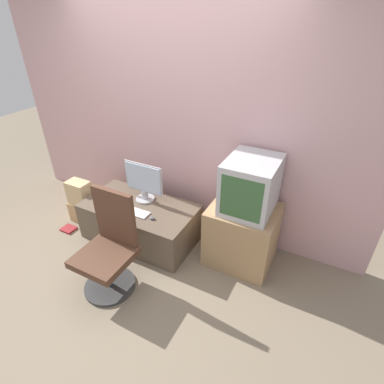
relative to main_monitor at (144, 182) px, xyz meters
The scene contains 12 objects.
ground_plane 1.14m from the main_monitor, 80.47° to the right, with size 12.00×12.00×0.00m, color #7F705B.
wall_back 0.77m from the main_monitor, 70.29° to the left, with size 4.40×0.05×2.60m.
desk 0.47m from the main_monitor, 88.07° to the right, with size 1.27×0.67×0.44m.
side_stand 1.20m from the main_monitor, ahead, with size 0.66×0.57×0.65m.
main_monitor is the anchor object (origin of this frame).
keyboard 0.35m from the main_monitor, 82.14° to the right, with size 0.35×0.13×0.01m.
mouse 0.45m from the main_monitor, 44.61° to the right, with size 0.06×0.04×0.03m.
crt_tv 1.20m from the main_monitor, ahead, with size 0.46×0.55×0.52m.
office_chair 0.88m from the main_monitor, 78.35° to the right, with size 0.48×0.48×0.98m.
cardboard_box_lower 1.01m from the main_monitor, 166.44° to the right, with size 0.32×0.19×0.25m.
cardboard_box_upper 0.89m from the main_monitor, 166.44° to the right, with size 0.27×0.17×0.30m.
book 1.18m from the main_monitor, 152.93° to the right, with size 0.16×0.14×0.02m.
Camera 1 is at (1.64, -1.39, 2.30)m, focal length 28.00 mm.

